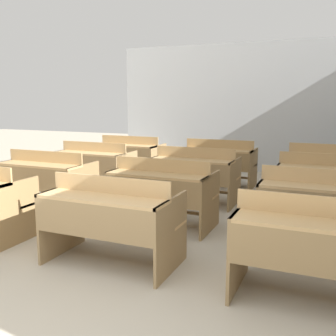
# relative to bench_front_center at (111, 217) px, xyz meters

# --- Properties ---
(wall_back) EXTENTS (5.92, 0.06, 2.85)m
(wall_back) POSITION_rel_bench_front_center_xyz_m (0.05, 5.67, 0.95)
(wall_back) COLOR silver
(wall_back) RESTS_ON ground_plane
(bench_front_center) EXTENTS (1.27, 0.74, 0.88)m
(bench_front_center) POSITION_rel_bench_front_center_xyz_m (0.00, 0.00, 0.00)
(bench_front_center) COLOR #9A7C51
(bench_front_center) RESTS_ON ground_plane
(bench_front_right) EXTENTS (1.27, 0.74, 0.88)m
(bench_front_right) POSITION_rel_bench_front_center_xyz_m (1.89, -0.03, 0.00)
(bench_front_right) COLOR #95774C
(bench_front_right) RESTS_ON ground_plane
(bench_second_left) EXTENTS (1.27, 0.74, 0.88)m
(bench_second_left) POSITION_rel_bench_front_center_xyz_m (-1.86, 1.27, 0.00)
(bench_second_left) COLOR olive
(bench_second_left) RESTS_ON ground_plane
(bench_second_center) EXTENTS (1.27, 0.74, 0.88)m
(bench_second_center) POSITION_rel_bench_front_center_xyz_m (-0.01, 1.25, 0.00)
(bench_second_center) COLOR olive
(bench_second_center) RESTS_ON ground_plane
(bench_second_right) EXTENTS (1.27, 0.74, 0.88)m
(bench_second_right) POSITION_rel_bench_front_center_xyz_m (1.86, 1.27, 0.00)
(bench_second_right) COLOR #997B51
(bench_second_right) RESTS_ON ground_plane
(bench_third_left) EXTENTS (1.27, 0.74, 0.88)m
(bench_third_left) POSITION_rel_bench_front_center_xyz_m (-1.89, 2.56, 0.00)
(bench_third_left) COLOR #987A50
(bench_third_left) RESTS_ON ground_plane
(bench_third_center) EXTENTS (1.27, 0.74, 0.88)m
(bench_third_center) POSITION_rel_bench_front_center_xyz_m (-0.02, 2.53, 0.00)
(bench_third_center) COLOR #95774D
(bench_third_center) RESTS_ON ground_plane
(bench_third_right) EXTENTS (1.27, 0.74, 0.88)m
(bench_third_right) POSITION_rel_bench_front_center_xyz_m (1.88, 2.56, 0.00)
(bench_third_right) COLOR #93744A
(bench_third_right) RESTS_ON ground_plane
(bench_back_left) EXTENTS (1.27, 0.74, 0.88)m
(bench_back_left) POSITION_rel_bench_front_center_xyz_m (-1.88, 3.83, 0.00)
(bench_back_left) COLOR #95764C
(bench_back_left) RESTS_ON ground_plane
(bench_back_center) EXTENTS (1.27, 0.74, 0.88)m
(bench_back_center) POSITION_rel_bench_front_center_xyz_m (0.01, 3.84, 0.00)
(bench_back_center) COLOR olive
(bench_back_center) RESTS_ON ground_plane
(bench_back_right) EXTENTS (1.27, 0.74, 0.88)m
(bench_back_right) POSITION_rel_bench_front_center_xyz_m (1.88, 3.84, 0.00)
(bench_back_right) COLOR #97794E
(bench_back_right) RESTS_ON ground_plane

